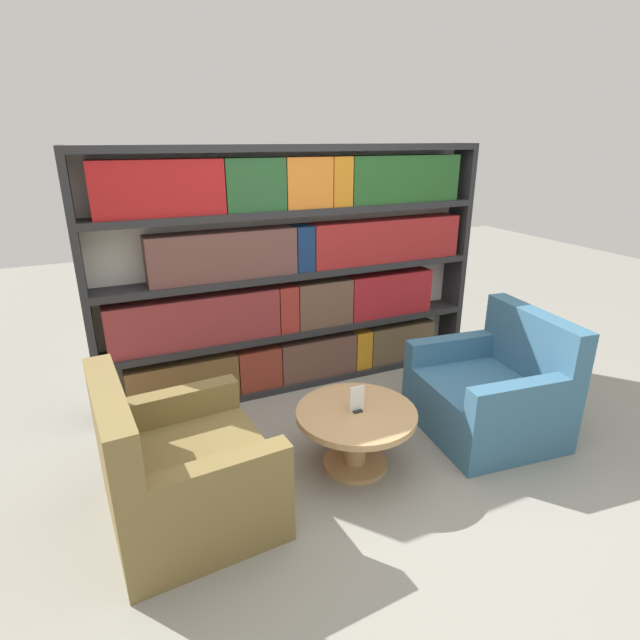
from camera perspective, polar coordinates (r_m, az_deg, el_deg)
The scene contains 6 objects.
ground_plane at distance 3.18m, azimuth 8.23°, elevation -17.97°, with size 14.00×14.00×0.00m, color gray.
bookshelf at distance 3.95m, azimuth -2.70°, elevation 5.41°, with size 3.11×0.30×1.91m.
armchair_left at distance 2.86m, azimuth -15.62°, elevation -16.49°, with size 0.88×0.95×0.85m.
armchair_right at distance 3.70m, azimuth 19.00°, elevation -7.90°, with size 0.91×0.97×0.85m.
coffee_table at distance 3.14m, azimuth 4.13°, elevation -12.05°, with size 0.74×0.74×0.39m.
table_sign at distance 3.05m, azimuth 4.22°, elevation -9.17°, with size 0.10×0.06×0.16m.
Camera 1 is at (-1.42, -2.07, 1.95)m, focal length 28.00 mm.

